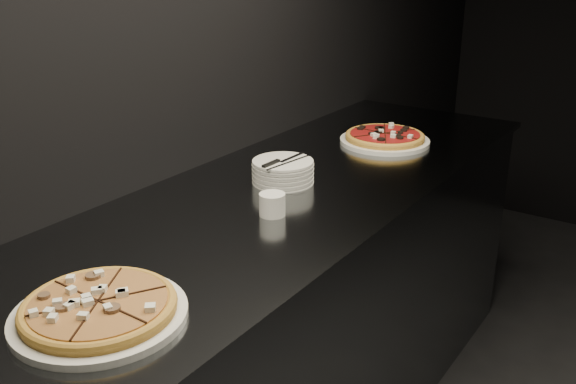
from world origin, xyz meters
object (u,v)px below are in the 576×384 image
Objects in this scene: counter at (284,321)px; pizza_tomato at (385,138)px; ramekin at (272,204)px; cutlery at (282,161)px; pizza_mushroom at (99,309)px; plate_stack at (283,171)px.

pizza_tomato is at bearing 87.32° from counter.
ramekin is at bearing -64.55° from counter.
counter is at bearing -50.80° from cutlery.
pizza_mushroom is at bearing -82.77° from counter.
cutlery is at bearing 127.22° from counter.
cutlery is at bearing -96.62° from pizza_tomato.
counter is 0.93m from pizza_mushroom.
ramekin is (0.08, -0.17, 0.49)m from counter.
pizza_tomato is 0.80m from ramekin.
counter is at bearing 115.45° from ramekin.
counter is at bearing 97.23° from pizza_mushroom.
pizza_mushroom is at bearing -88.11° from ramekin.
plate_stack is at bearing 119.60° from cutlery.
counter is 0.79m from pizza_tomato.
plate_stack reaches higher than pizza_mushroom.
cutlery is (0.01, -0.01, 0.04)m from plate_stack.
ramekin is at bearing -59.62° from cutlery.
cutlery reaches higher than ramekin.
pizza_mushroom is 1.83× the size of plate_stack.
plate_stack is 2.64× the size of ramekin.
pizza_mushroom is 1.42m from pizza_tomato.
pizza_tomato is (-0.07, 1.42, -0.00)m from pizza_mushroom.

